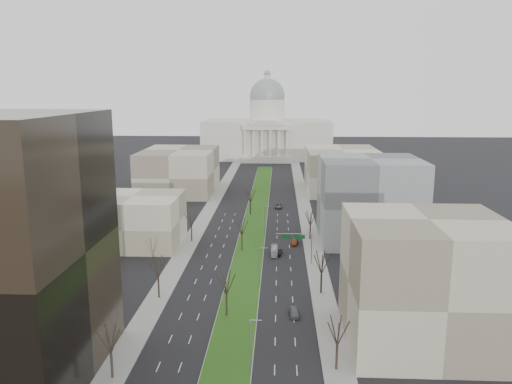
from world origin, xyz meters
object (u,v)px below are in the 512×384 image
(car_grey_near, at_px, (294,312))
(box_van, at_px, (274,251))
(car_black, at_px, (279,252))
(car_red, at_px, (294,242))
(car_grey_far, at_px, (278,206))

(car_grey_near, bearing_deg, box_van, 91.56)
(car_black, distance_m, car_red, 9.76)
(car_black, bearing_deg, car_grey_far, 95.38)
(car_red, height_order, car_grey_far, car_grey_far)
(box_van, bearing_deg, car_grey_near, -83.47)
(car_grey_near, bearing_deg, car_black, 89.79)
(car_grey_near, relative_size, box_van, 0.61)
(car_grey_far, bearing_deg, box_van, -89.07)
(car_grey_near, distance_m, box_van, 36.90)
(car_grey_far, distance_m, box_van, 53.32)
(car_red, bearing_deg, box_van, -113.40)
(car_black, distance_m, car_grey_far, 53.12)
(car_grey_near, height_order, car_red, car_grey_near)
(car_grey_near, bearing_deg, car_grey_far, 87.11)
(car_red, bearing_deg, car_black, -108.40)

